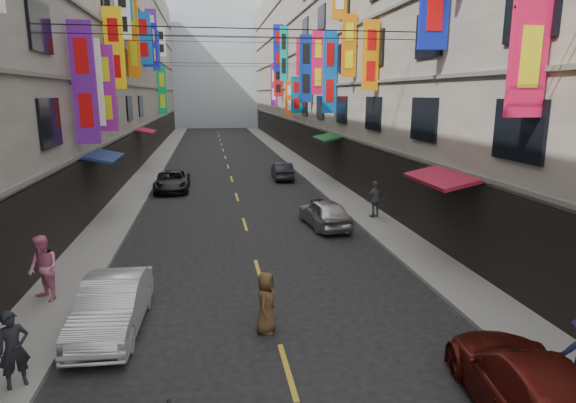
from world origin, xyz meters
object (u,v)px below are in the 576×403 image
object	(u,v)px
scooter_far_right	(316,210)
car_right_mid	(325,213)
pedestrian_rfar	(375,199)
car_left_mid	(112,306)
car_right_far	(282,171)
pedestrian_lnear	(14,349)
car_left_far	(172,181)
car_right_near	(532,389)
pedestrian_crossing	(266,303)
pedestrian_lfar	(43,268)

from	to	relation	value
scooter_far_right	car_right_mid	size ratio (longest dim) A/B	0.48
pedestrian_rfar	car_left_mid	bearing A→B (deg)	23.98
scooter_far_right	car_right_far	xyz separation A→B (m)	(0.07, 10.90, 0.14)
pedestrian_lnear	car_right_far	bearing A→B (deg)	37.39
car_left_far	car_right_near	size ratio (longest dim) A/B	0.93
car_right_mid	pedestrian_crossing	bearing A→B (deg)	61.99
pedestrian_lnear	car_left_mid	bearing A→B (deg)	27.11
car_right_near	pedestrian_crossing	size ratio (longest dim) A/B	3.01
pedestrian_lnear	pedestrian_lfar	distance (m)	4.32
car_right_far	pedestrian_lnear	bearing A→B (deg)	70.80
car_right_near	pedestrian_rfar	world-z (taller)	pedestrian_rfar
car_right_near	car_right_mid	distance (m)	13.33
pedestrian_lnear	pedestrian_crossing	bearing A→B (deg)	-14.18
car_left_mid	pedestrian_crossing	size ratio (longest dim) A/B	2.59
car_left_mid	car_right_mid	xyz separation A→B (m)	(7.46, 8.48, -0.02)
car_left_far	pedestrian_lnear	world-z (taller)	pedestrian_lnear
scooter_far_right	pedestrian_lnear	size ratio (longest dim) A/B	1.14
pedestrian_lfar	car_left_mid	bearing A→B (deg)	2.45
car_left_mid	car_right_far	xyz separation A→B (m)	(7.47, 20.90, -0.08)
car_left_mid	pedestrian_crossing	bearing A→B (deg)	-8.04
pedestrian_lfar	pedestrian_crossing	bearing A→B (deg)	20.58
car_right_far	pedestrian_rfar	size ratio (longest dim) A/B	2.06
car_right_near	pedestrian_rfar	bearing A→B (deg)	-88.87
scooter_far_right	car_right_near	bearing A→B (deg)	93.34
pedestrian_crossing	car_left_mid	bearing A→B (deg)	101.60
pedestrian_lfar	scooter_far_right	bearing A→B (deg)	84.68
scooter_far_right	car_right_near	distance (m)	14.84
car_left_mid	pedestrian_lfar	distance (m)	2.92
pedestrian_lfar	pedestrian_rfar	bearing A→B (deg)	75.72
car_left_far	pedestrian_crossing	size ratio (longest dim) A/B	2.80
pedestrian_lfar	pedestrian_rfar	distance (m)	14.31
scooter_far_right	car_right_far	size ratio (longest dim) A/B	0.51
pedestrian_crossing	pedestrian_lfar	bearing A→B (deg)	87.95
car_right_mid	car_left_far	bearing A→B (deg)	-58.74
car_right_near	car_right_far	xyz separation A→B (m)	(-0.53, 25.73, -0.09)
car_right_far	pedestrian_lnear	size ratio (longest dim) A/B	2.25
pedestrian_rfar	pedestrian_crossing	bearing A→B (deg)	38.90
car_right_far	pedestrian_lnear	distance (m)	24.85
car_right_mid	pedestrian_lnear	xyz separation A→B (m)	(-8.86, -10.80, 0.27)
pedestrian_lnear	pedestrian_crossing	size ratio (longest dim) A/B	1.01
pedestrian_lnear	pedestrian_rfar	bearing A→B (deg)	13.72
car_left_far	pedestrian_lfar	bearing A→B (deg)	-98.61
scooter_far_right	pedestrian_rfar	size ratio (longest dim) A/B	1.05
car_left_far	pedestrian_lfar	world-z (taller)	pedestrian_lfar
car_left_far	car_right_far	bearing A→B (deg)	21.88
car_left_mid	pedestrian_rfar	size ratio (longest dim) A/B	2.34
car_right_near	pedestrian_crossing	world-z (taller)	pedestrian_crossing
pedestrian_crossing	car_right_near	bearing A→B (deg)	-112.45
pedestrian_rfar	pedestrian_crossing	world-z (taller)	pedestrian_rfar
car_left_mid	car_right_mid	bearing A→B (deg)	50.95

